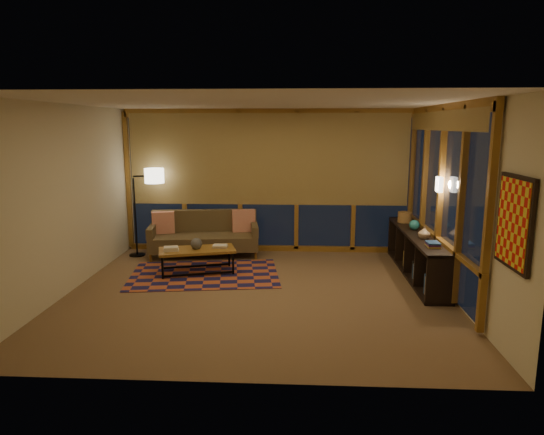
# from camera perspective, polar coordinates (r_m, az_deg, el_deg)

# --- Properties ---
(floor) EXTENTS (5.50, 5.00, 0.01)m
(floor) POSITION_cam_1_polar(r_m,az_deg,el_deg) (7.12, -1.66, -8.87)
(floor) COLOR brown
(floor) RESTS_ON ground
(ceiling) EXTENTS (5.50, 5.00, 0.01)m
(ceiling) POSITION_cam_1_polar(r_m,az_deg,el_deg) (6.71, -1.79, 13.38)
(ceiling) COLOR beige
(ceiling) RESTS_ON walls
(walls) EXTENTS (5.51, 5.01, 2.70)m
(walls) POSITION_cam_1_polar(r_m,az_deg,el_deg) (6.79, -1.72, 1.92)
(walls) COLOR beige
(walls) RESTS_ON floor
(window_wall_back) EXTENTS (5.30, 0.16, 2.60)m
(window_wall_back) POSITION_cam_1_polar(r_m,az_deg,el_deg) (9.19, -0.45, 4.26)
(window_wall_back) COLOR #A6742E
(window_wall_back) RESTS_ON walls
(window_wall_right) EXTENTS (0.16, 3.70, 2.60)m
(window_wall_right) POSITION_cam_1_polar(r_m,az_deg,el_deg) (7.65, 19.12, 2.34)
(window_wall_right) COLOR #A6742E
(window_wall_right) RESTS_ON walls
(wall_art) EXTENTS (0.06, 0.74, 0.94)m
(wall_art) POSITION_cam_1_polar(r_m,az_deg,el_deg) (5.37, 26.56, -0.52)
(wall_art) COLOR red
(wall_art) RESTS_ON walls
(wall_sconce) EXTENTS (0.12, 0.18, 0.22)m
(wall_sconce) POSITION_cam_1_polar(r_m,az_deg,el_deg) (7.47, 19.08, 3.70)
(wall_sconce) COLOR white
(wall_sconce) RESTS_ON walls
(sofa) EXTENTS (2.06, 1.07, 0.81)m
(sofa) POSITION_cam_1_polar(r_m,az_deg,el_deg) (9.08, -8.00, -1.99)
(sofa) COLOR brown
(sofa) RESTS_ON floor
(pillow_left) EXTENTS (0.43, 0.25, 0.41)m
(pillow_left) POSITION_cam_1_polar(r_m,az_deg,el_deg) (9.26, -12.67, -0.60)
(pillow_left) COLOR red
(pillow_left) RESTS_ON sofa
(pillow_right) EXTENTS (0.45, 0.24, 0.43)m
(pillow_right) POSITION_cam_1_polar(r_m,az_deg,el_deg) (9.22, -3.36, -0.34)
(pillow_right) COLOR red
(pillow_right) RESTS_ON sofa
(area_rug) EXTENTS (2.56, 1.88, 0.01)m
(area_rug) POSITION_cam_1_polar(r_m,az_deg,el_deg) (8.03, -7.93, -6.64)
(area_rug) COLOR #B4522C
(area_rug) RESTS_ON floor
(coffee_table) EXTENTS (1.33, 0.87, 0.41)m
(coffee_table) POSITION_cam_1_polar(r_m,az_deg,el_deg) (8.08, -8.78, -5.07)
(coffee_table) COLOR #A6742E
(coffee_table) RESTS_ON floor
(book_stack_a) EXTENTS (0.26, 0.22, 0.06)m
(book_stack_a) POSITION_cam_1_polar(r_m,az_deg,el_deg) (7.99, -11.78, -3.62)
(book_stack_a) COLOR beige
(book_stack_a) RESTS_ON coffee_table
(book_stack_b) EXTENTS (0.22, 0.17, 0.04)m
(book_stack_b) POSITION_cam_1_polar(r_m,az_deg,el_deg) (8.08, -6.12, -3.37)
(book_stack_b) COLOR beige
(book_stack_b) RESTS_ON coffee_table
(ceramic_pot) EXTENTS (0.20, 0.20, 0.19)m
(ceramic_pot) POSITION_cam_1_polar(r_m,az_deg,el_deg) (8.01, -8.89, -3.02)
(ceramic_pot) COLOR black
(ceramic_pot) RESTS_ON coffee_table
(floor_lamp) EXTENTS (0.64, 0.53, 1.63)m
(floor_lamp) POSITION_cam_1_polar(r_m,az_deg,el_deg) (9.27, -15.81, 0.56)
(floor_lamp) COLOR black
(floor_lamp) RESTS_ON floor
(bookshelf) EXTENTS (0.40, 2.79, 0.70)m
(bookshelf) POSITION_cam_1_polar(r_m,az_deg,el_deg) (8.18, 16.64, -4.17)
(bookshelf) COLOR #2F2019
(bookshelf) RESTS_ON floor
(basket) EXTENTS (0.28, 0.28, 0.18)m
(basket) POSITION_cam_1_polar(r_m,az_deg,el_deg) (8.93, 15.35, 0.04)
(basket) COLOR #9F6F38
(basket) RESTS_ON bookshelf
(teal_bowl) EXTENTS (0.20, 0.20, 0.17)m
(teal_bowl) POSITION_cam_1_polar(r_m,az_deg,el_deg) (8.33, 16.40, -0.84)
(teal_bowl) COLOR teal
(teal_bowl) RESTS_ON bookshelf
(vase) EXTENTS (0.22, 0.22, 0.19)m
(vase) POSITION_cam_1_polar(r_m,az_deg,el_deg) (7.71, 17.48, -1.72)
(vase) COLOR tan
(vase) RESTS_ON bookshelf
(shelf_book_stack) EXTENTS (0.22, 0.28, 0.07)m
(shelf_book_stack) POSITION_cam_1_polar(r_m,az_deg,el_deg) (7.26, 18.40, -3.02)
(shelf_book_stack) COLOR beige
(shelf_book_stack) RESTS_ON bookshelf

